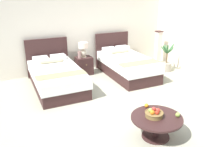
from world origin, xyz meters
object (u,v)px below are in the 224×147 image
bed_near_window (56,76)px  bed_near_corner (126,65)px  loose_apple (178,115)px  floor_lamp_corner (158,48)px  loose_orange (146,106)px  fruit_bowl (154,113)px  coffee_table (156,122)px  table_lamp (83,48)px  potted_palm (166,63)px  vase (80,55)px  nightstand (84,66)px

bed_near_window → bed_near_corner: (2.13, -0.01, 0.02)m
bed_near_corner → loose_apple: 3.28m
floor_lamp_corner → loose_orange: bearing=-129.3°
fruit_bowl → loose_apple: (0.36, -0.19, -0.02)m
bed_near_corner → coffee_table: bed_near_corner is taller
bed_near_window → table_lamp: bearing=33.4°
table_lamp → fruit_bowl: 3.70m
loose_orange → potted_palm: potted_palm is taller
bed_near_corner → fruit_bowl: bearing=-110.8°
bed_near_corner → loose_orange: 2.87m
coffee_table → potted_palm: potted_palm is taller
bed_near_corner → loose_apple: size_ratio=27.26×
loose_apple → loose_orange: bearing=119.0°
bed_near_corner → vase: bearing=153.8°
bed_near_window → nightstand: (1.02, 0.65, -0.03)m
coffee_table → fruit_bowl: bearing=135.6°
table_lamp → loose_apple: 3.90m
bed_near_window → coffee_table: bed_near_window is taller
bed_near_window → potted_palm: 3.48m
coffee_table → table_lamp: bearing=90.1°
table_lamp → fruit_bowl: table_lamp is taller
table_lamp → vase: bearing=-157.2°
bed_near_corner → potted_palm: (1.34, -0.22, -0.07)m
loose_orange → floor_lamp_corner: size_ratio=0.07×
bed_near_window → table_lamp: 1.32m
coffee_table → loose_apple: size_ratio=11.29×
table_lamp → vase: (-0.14, -0.06, -0.17)m
coffee_table → floor_lamp_corner: bearing=53.5°
coffee_table → fruit_bowl: fruit_bowl is taller
nightstand → fruit_bowl: size_ratio=1.67×
vase → floor_lamp_corner: size_ratio=0.18×
loose_apple → loose_orange: (-0.29, 0.53, -0.00)m
table_lamp → loose_orange: (0.04, -3.34, -0.37)m
fruit_bowl → loose_apple: size_ratio=4.04×
bed_near_window → loose_apple: (1.35, -3.20, 0.14)m
loose_apple → loose_orange: size_ratio=1.04×
floor_lamp_corner → potted_palm: floor_lamp_corner is taller
table_lamp → coffee_table: (0.01, -3.71, -0.51)m
nightstand → loose_apple: bearing=-85.0°
nightstand → loose_apple: (0.34, -3.85, 0.17)m
loose_apple → potted_palm: 3.66m
fruit_bowl → bed_near_window: bearing=108.2°
bed_near_corner → potted_palm: size_ratio=2.32×
bed_near_window → loose_orange: (1.06, -2.67, 0.14)m
fruit_bowl → vase: bearing=91.8°
potted_palm → floor_lamp_corner: bearing=76.0°
bed_near_corner → loose_orange: size_ratio=28.39×
table_lamp → vase: 0.23m
vase → coffee_table: bearing=-87.6°
coffee_table → loose_orange: 0.40m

